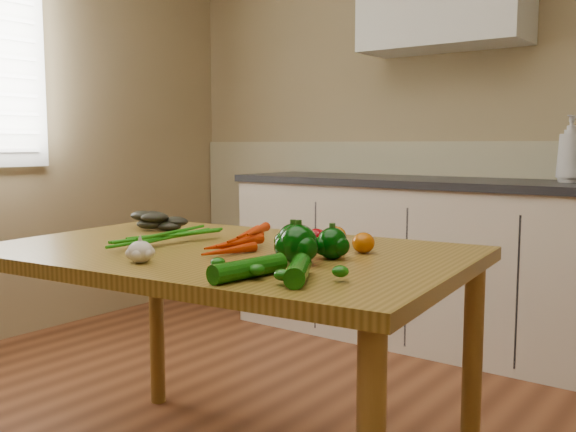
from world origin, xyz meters
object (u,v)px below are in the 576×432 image
(soap_bottle_a, at_px, (570,149))
(pepper_a, at_px, (293,240))
(pepper_b, at_px, (332,243))
(carrot_bunch, at_px, (219,237))
(zucchini_a, at_px, (298,270))
(tomato_c, at_px, (363,243))
(tomato_b, at_px, (335,236))
(leafy_greens, at_px, (157,216))
(zucchini_b, at_px, (248,268))
(pepper_c, at_px, (298,245))
(tomato_a, at_px, (316,238))
(table, at_px, (226,276))
(garlic_bulb, at_px, (140,252))

(soap_bottle_a, height_order, pepper_a, soap_bottle_a)
(pepper_a, xyz_separation_m, pepper_b, (0.12, 0.02, -0.00))
(carrot_bunch, relative_size, zucchini_a, 1.37)
(pepper_a, relative_size, tomato_c, 1.35)
(zucchini_a, bearing_deg, tomato_b, 112.93)
(leafy_greens, bearing_deg, tomato_c, 1.25)
(pepper_a, bearing_deg, soap_bottle_a, 80.41)
(leafy_greens, height_order, zucchini_b, leafy_greens)
(tomato_b, distance_m, zucchini_a, 0.52)
(carrot_bunch, relative_size, tomato_b, 3.84)
(pepper_c, distance_m, tomato_b, 0.31)
(tomato_b, bearing_deg, pepper_b, -59.78)
(soap_bottle_a, relative_size, zucchini_b, 1.47)
(pepper_a, relative_size, tomato_b, 1.29)
(tomato_a, relative_size, zucchini_a, 0.33)
(pepper_b, bearing_deg, carrot_bunch, -170.57)
(pepper_c, bearing_deg, table, 166.60)
(pepper_b, relative_size, zucchini_a, 0.44)
(soap_bottle_a, relative_size, tomato_a, 5.07)
(soap_bottle_a, xyz_separation_m, zucchini_b, (-0.21, -2.15, -0.27))
(soap_bottle_a, xyz_separation_m, garlic_bulb, (-0.57, -2.17, -0.26))
(pepper_b, height_order, tomato_a, pepper_b)
(carrot_bunch, xyz_separation_m, pepper_b, (0.37, 0.06, 0.01))
(tomato_b, bearing_deg, pepper_a, -93.85)
(zucchini_a, bearing_deg, table, 151.11)
(table, height_order, tomato_b, tomato_b)
(pepper_c, distance_m, tomato_a, 0.28)
(table, relative_size, zucchini_a, 7.81)
(tomato_b, bearing_deg, leafy_greens, -174.59)
(pepper_b, bearing_deg, pepper_c, -103.80)
(soap_bottle_a, relative_size, tomato_b, 4.65)
(leafy_greens, distance_m, pepper_c, 0.84)
(zucchini_a, bearing_deg, carrot_bunch, 153.68)
(tomato_a, height_order, zucchini_a, tomato_a)
(table, bearing_deg, soap_bottle_a, 67.56)
(garlic_bulb, relative_size, pepper_a, 0.78)
(leafy_greens, height_order, tomato_c, leafy_greens)
(leafy_greens, bearing_deg, soap_bottle_a, 58.80)
(table, xyz_separation_m, soap_bottle_a, (0.55, 1.85, 0.38))
(soap_bottle_a, relative_size, carrot_bunch, 1.21)
(leafy_greens, distance_m, garlic_bulb, 0.66)
(soap_bottle_a, xyz_separation_m, leafy_greens, (-1.03, -1.70, -0.24))
(tomato_a, distance_m, zucchini_a, 0.49)
(tomato_c, bearing_deg, tomato_b, 158.58)
(zucchini_b, bearing_deg, pepper_a, 107.83)
(tomato_a, bearing_deg, table, -139.74)
(soap_bottle_a, bearing_deg, carrot_bunch, 88.96)
(pepper_a, bearing_deg, zucchini_b, -72.17)
(zucchini_b, bearing_deg, table, 138.97)
(table, xyz_separation_m, pepper_a, (0.24, 0.02, 0.13))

